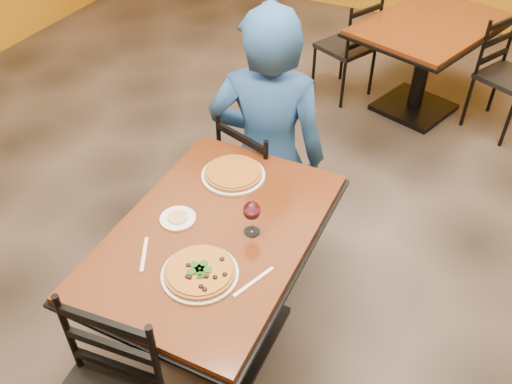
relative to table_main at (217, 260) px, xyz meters
The scene contains 16 objects.
floor 0.75m from the table_main, 90.00° to the left, with size 7.00×8.00×0.01m, color black.
table_main is the anchor object (origin of this frame).
table_second 2.66m from the table_main, 81.33° to the left, with size 1.17×1.41×0.75m.
chair_main_far 0.81m from the table_main, 99.08° to the left, with size 0.39×0.39×0.86m, color black, non-canonical shape.
chair_second_left 2.64m from the table_main, 95.14° to the left, with size 0.38×0.38×0.84m, color black, non-canonical shape.
chair_second_right 2.83m from the table_main, 68.45° to the left, with size 0.39×0.39×0.86m, color black, non-canonical shape.
diner 0.92m from the table_main, 99.50° to the left, with size 0.68×0.45×1.42m, color navy.
plate_main 0.33m from the table_main, 73.96° to the right, with size 0.31×0.31×0.01m, color white.
pizza_main 0.34m from the table_main, 73.96° to the right, with size 0.28×0.28×0.02m, color #852F09.
plate_far 0.43m from the table_main, 104.77° to the left, with size 0.31×0.31×0.01m, color white.
pizza_far 0.44m from the table_main, 104.77° to the left, with size 0.28×0.28×0.02m, color #C28C25.
side_plate 0.27m from the table_main, behind, with size 0.16×0.16×0.01m, color white.
dip 0.27m from the table_main, behind, with size 0.09×0.09×0.01m, color tan.
wine_glass 0.33m from the table_main, 21.04° to the left, with size 0.08×0.08×0.18m, color white, non-canonical shape.
fork 0.37m from the table_main, 127.49° to the right, with size 0.01×0.19×0.00m, color silver.
knife 0.39m from the table_main, 34.11° to the right, with size 0.01×0.21×0.00m, color silver.
Camera 1 is at (0.88, -1.94, 2.39)m, focal length 37.98 mm.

